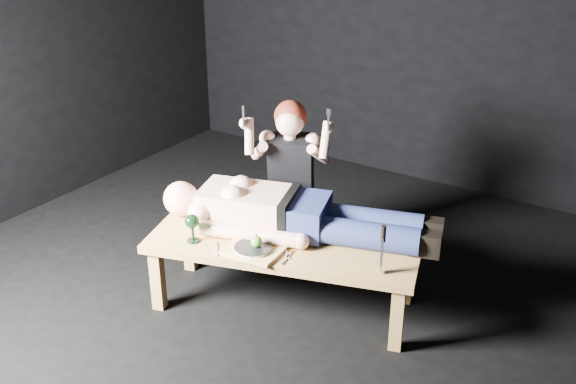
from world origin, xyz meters
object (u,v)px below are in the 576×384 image
object	(u,v)px
kneeling_woman	(292,177)
goblet	(193,228)
table	(284,273)
lying_man	(299,210)
serving_tray	(253,251)
carving_knife	(382,250)

from	to	relation	value
kneeling_woman	goblet	world-z (taller)	kneeling_woman
table	lying_man	world-z (taller)	lying_man
lying_man	serving_tray	distance (m)	0.40
serving_tray	goblet	distance (m)	0.39
serving_tray	table	bearing A→B (deg)	70.64
goblet	carving_knife	distance (m)	1.13
kneeling_woman	carving_knife	world-z (taller)	kneeling_woman
serving_tray	goblet	size ratio (longest dim) A/B	1.81
goblet	serving_tray	bearing A→B (deg)	13.35
lying_man	goblet	distance (m)	0.64
goblet	lying_man	bearing A→B (deg)	45.01
table	kneeling_woman	world-z (taller)	kneeling_woman
kneeling_woman	carving_knife	bearing A→B (deg)	-56.26
kneeling_woman	goblet	size ratio (longest dim) A/B	6.66
kneeling_woman	lying_man	bearing A→B (deg)	-77.91
lying_man	carving_knife	world-z (taller)	carving_knife
lying_man	carving_knife	bearing A→B (deg)	-31.81
table	kneeling_woman	distance (m)	0.73
lying_man	kneeling_woman	bearing A→B (deg)	110.05
kneeling_woman	goblet	bearing A→B (deg)	-124.68
lying_man	goblet	xyz separation A→B (m)	(-0.45, -0.45, -0.05)
serving_tray	goblet	bearing A→B (deg)	-166.65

